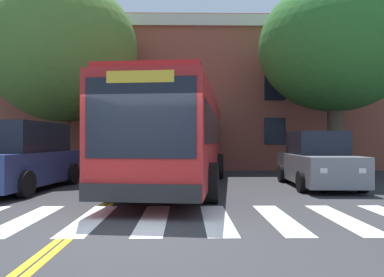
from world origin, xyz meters
TOP-DOWN VIEW (x-y plane):
  - ground_plane at (0.00, 0.00)m, footprint 120.00×120.00m
  - crosswalk at (-0.36, 1.12)m, footprint 16.98×3.04m
  - lane_line_yellow_inner at (-1.11, 15.12)m, footprint 0.12×36.00m
  - lane_line_yellow_outer at (-0.95, 15.12)m, footprint 0.12×36.00m
  - city_bus at (0.71, 6.71)m, footprint 3.87×11.90m
  - car_navy_near_lane at (-4.30, 5.62)m, footprint 2.60×5.33m
  - car_grey_far_lane at (5.42, 6.34)m, footprint 2.20×4.70m
  - car_black_behind_bus at (-0.50, 15.00)m, footprint 2.27×5.03m
  - street_tree_curbside_large at (7.39, 9.62)m, footprint 8.92×8.82m
  - street_tree_curbside_small at (-4.74, 10.84)m, footprint 7.98×7.72m
  - building_facade at (-3.11, 17.40)m, footprint 43.55×8.66m

SIDE VIEW (x-z plane):
  - ground_plane at x=0.00m, z-range 0.00..0.00m
  - lane_line_yellow_inner at x=-1.11m, z-range 0.00..0.01m
  - lane_line_yellow_outer at x=-0.95m, z-range 0.00..0.01m
  - crosswalk at x=-0.36m, z-range 0.00..0.01m
  - car_grey_far_lane at x=5.42m, z-range -0.09..1.80m
  - car_navy_near_lane at x=-4.30m, z-range -0.05..2.11m
  - car_black_behind_bus at x=-0.50m, z-range -0.06..2.14m
  - city_bus at x=0.71m, z-range 0.14..3.35m
  - building_facade at x=-3.11m, z-range 0.01..8.30m
  - street_tree_curbside_large at x=7.39m, z-range 1.39..9.93m
  - street_tree_curbside_small at x=-4.74m, z-range 1.20..10.20m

